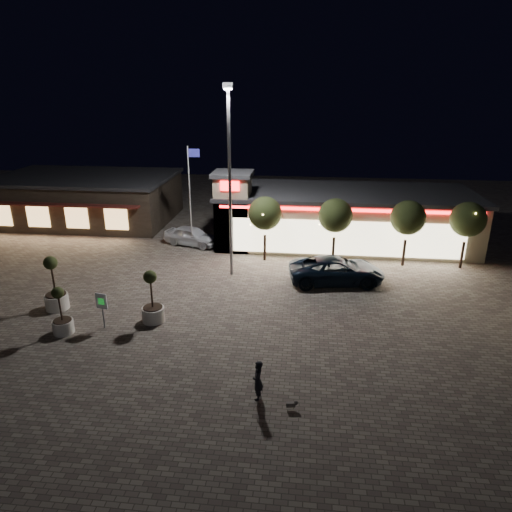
# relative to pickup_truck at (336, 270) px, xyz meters

# --- Properties ---
(ground) EXTENTS (90.00, 90.00, 0.00)m
(ground) POSITION_rel_pickup_truck_xyz_m (-9.06, -7.38, -0.86)
(ground) COLOR #70665A
(ground) RESTS_ON ground
(retail_building) EXTENTS (20.40, 8.40, 6.10)m
(retail_building) POSITION_rel_pickup_truck_xyz_m (0.45, 8.44, 1.35)
(retail_building) COLOR gray
(retail_building) RESTS_ON ground
(restaurant_building) EXTENTS (16.40, 11.00, 4.30)m
(restaurant_building) POSITION_rel_pickup_truck_xyz_m (-23.06, 12.60, 1.30)
(restaurant_building) COLOR #382D23
(restaurant_building) RESTS_ON ground
(floodlight_pole) EXTENTS (0.60, 0.40, 12.38)m
(floodlight_pole) POSITION_rel_pickup_truck_xyz_m (-7.06, 0.62, 6.16)
(floodlight_pole) COLOR gray
(floodlight_pole) RESTS_ON ground
(flagpole) EXTENTS (0.95, 0.10, 8.00)m
(flagpole) POSITION_rel_pickup_truck_xyz_m (-10.96, 5.62, 3.88)
(flagpole) COLOR white
(flagpole) RESTS_ON ground
(string_tree_a) EXTENTS (2.42, 2.42, 4.79)m
(string_tree_a) POSITION_rel_pickup_truck_xyz_m (-5.06, 3.62, 2.70)
(string_tree_a) COLOR #332319
(string_tree_a) RESTS_ON ground
(string_tree_b) EXTENTS (2.42, 2.42, 4.79)m
(string_tree_b) POSITION_rel_pickup_truck_xyz_m (-0.06, 3.62, 2.70)
(string_tree_b) COLOR #332319
(string_tree_b) RESTS_ON ground
(string_tree_c) EXTENTS (2.42, 2.42, 4.79)m
(string_tree_c) POSITION_rel_pickup_truck_xyz_m (4.94, 3.62, 2.70)
(string_tree_c) COLOR #332319
(string_tree_c) RESTS_ON ground
(string_tree_d) EXTENTS (2.42, 2.42, 4.79)m
(string_tree_d) POSITION_rel_pickup_truck_xyz_m (8.94, 3.62, 2.70)
(string_tree_d) COLOR #332319
(string_tree_d) RESTS_ON ground
(pickup_truck) EXTENTS (6.54, 3.73, 1.72)m
(pickup_truck) POSITION_rel_pickup_truck_xyz_m (0.00, 0.00, 0.00)
(pickup_truck) COLOR black
(pickup_truck) RESTS_ON ground
(white_sedan) EXTENTS (4.85, 3.04, 1.54)m
(white_sedan) POSITION_rel_pickup_truck_xyz_m (-11.29, 6.36, -0.09)
(white_sedan) COLOR silver
(white_sedan) RESTS_ON ground
(pedestrian) EXTENTS (0.44, 0.65, 1.74)m
(pedestrian) POSITION_rel_pickup_truck_xyz_m (-3.80, -12.43, 0.01)
(pedestrian) COLOR black
(pedestrian) RESTS_ON ground
(dog) EXTENTS (0.48, 0.23, 0.26)m
(dog) POSITION_rel_pickup_truck_xyz_m (-2.35, -12.97, -0.61)
(dog) COLOR #59514C
(dog) RESTS_ON ground
(planter_left) EXTENTS (1.31, 1.31, 3.23)m
(planter_left) POSITION_rel_pickup_truck_xyz_m (-16.28, -5.65, 0.14)
(planter_left) COLOR silver
(planter_left) RESTS_ON ground
(planter_mid) EXTENTS (1.06, 1.06, 2.62)m
(planter_mid) POSITION_rel_pickup_truck_xyz_m (-14.50, -8.26, -0.05)
(planter_mid) COLOR silver
(planter_mid) RESTS_ON ground
(planter_right) EXTENTS (1.22, 1.22, 3.00)m
(planter_right) POSITION_rel_pickup_truck_xyz_m (-10.23, -6.49, 0.07)
(planter_right) COLOR silver
(planter_right) RESTS_ON ground
(valet_sign) EXTENTS (0.66, 0.19, 2.01)m
(valet_sign) POSITION_rel_pickup_truck_xyz_m (-12.60, -7.52, 0.54)
(valet_sign) COLOR gray
(valet_sign) RESTS_ON ground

